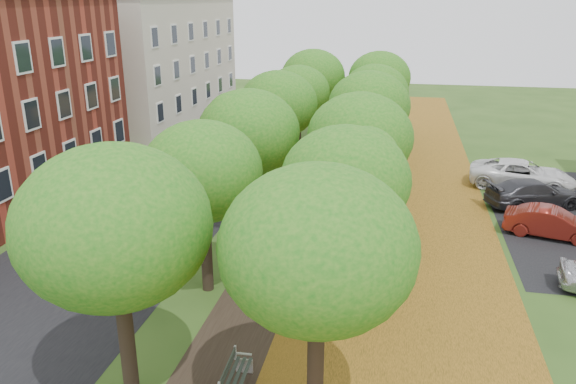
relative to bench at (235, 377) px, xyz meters
The scene contains 10 objects.
street_asphalt 16.18m from the bench, 118.96° to the left, with size 8.00×70.00×0.01m, color black.
footpath 14.16m from the bench, 91.35° to the left, with size 3.20×70.00×0.01m, color black.
leaf_verge 14.91m from the bench, 71.75° to the left, with size 7.50×70.00×0.01m, color #A56A1E.
tree_row_west 14.95m from the bench, 100.14° to the left, with size 4.35×34.35×6.39m.
tree_row_east 14.91m from the bench, 80.90° to the left, with size 4.35×34.35×6.39m.
building_cream 36.84m from the bench, 118.33° to the left, with size 10.30×20.30×10.40m.
bench is the anchor object (origin of this frame).
car_red 16.50m from the bench, 49.73° to the left, with size 1.37×3.93×1.29m, color maroon.
car_grey 19.57m from the bench, 56.97° to the left, with size 1.94×4.78×1.39m, color #323237.
car_white 22.18m from the bench, 61.25° to the left, with size 2.54×5.51×1.53m, color white.
Camera 1 is at (4.16, -11.07, 9.92)m, focal length 35.00 mm.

